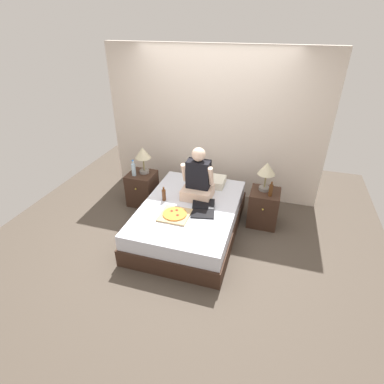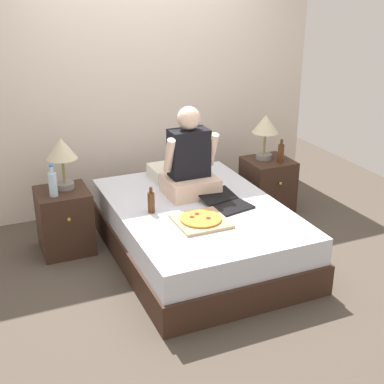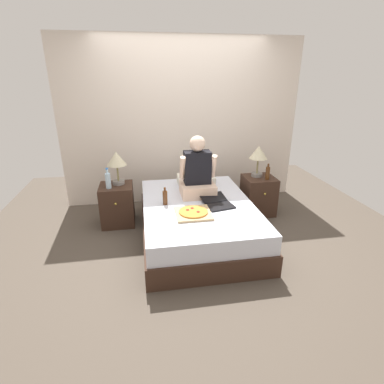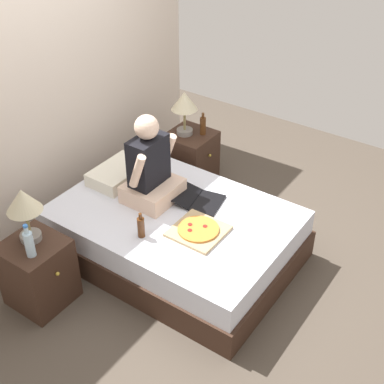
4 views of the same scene
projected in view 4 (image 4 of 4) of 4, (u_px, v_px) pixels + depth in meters
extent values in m
plane|color=#4C4238|center=(176.00, 254.00, 4.70)|extent=(5.69, 5.69, 0.00)
cube|color=beige|center=(48.00, 86.00, 4.61)|extent=(3.69, 0.12, 2.50)
cube|color=#382319|center=(176.00, 243.00, 4.63)|extent=(1.38, 1.97, 0.25)
cube|color=silver|center=(175.00, 222.00, 4.49)|extent=(1.34, 1.91, 0.22)
cube|color=#382319|center=(38.00, 272.00, 4.11)|extent=(0.44, 0.44, 0.56)
sphere|color=gold|center=(58.00, 274.00, 3.94)|extent=(0.03, 0.03, 0.03)
cylinder|color=gray|center=(31.00, 236.00, 3.99)|extent=(0.16, 0.16, 0.05)
cylinder|color=olive|center=(28.00, 222.00, 3.91)|extent=(0.02, 0.02, 0.22)
cone|color=beige|center=(23.00, 200.00, 3.79)|extent=(0.26, 0.26, 0.18)
cylinder|color=silver|center=(29.00, 244.00, 3.80)|extent=(0.07, 0.07, 0.20)
cylinder|color=silver|center=(26.00, 230.00, 3.72)|extent=(0.03, 0.03, 0.06)
cylinder|color=blue|center=(25.00, 226.00, 3.70)|extent=(0.04, 0.04, 0.02)
cube|color=#382319|center=(191.00, 158.00, 5.49)|extent=(0.44, 0.44, 0.56)
sphere|color=gold|center=(210.00, 155.00, 5.31)|extent=(0.03, 0.03, 0.03)
cylinder|color=gray|center=(185.00, 132.00, 5.31)|extent=(0.16, 0.16, 0.05)
cylinder|color=olive|center=(185.00, 119.00, 5.24)|extent=(0.02, 0.02, 0.22)
cone|color=beige|center=(184.00, 101.00, 5.12)|extent=(0.26, 0.26, 0.18)
cylinder|color=#512D14|center=(203.00, 126.00, 5.27)|extent=(0.06, 0.06, 0.18)
cylinder|color=#512D14|center=(203.00, 115.00, 5.21)|extent=(0.03, 0.03, 0.05)
cube|color=silver|center=(118.00, 173.00, 4.80)|extent=(0.52, 0.34, 0.12)
cube|color=beige|center=(153.00, 191.00, 4.54)|extent=(0.44, 0.40, 0.16)
cube|color=black|center=(148.00, 161.00, 4.39)|extent=(0.34, 0.20, 0.42)
sphere|color=beige|center=(147.00, 127.00, 4.21)|extent=(0.20, 0.20, 0.20)
cylinder|color=beige|center=(137.00, 171.00, 4.22)|extent=(0.07, 0.18, 0.32)
cylinder|color=beige|center=(168.00, 150.00, 4.49)|extent=(0.07, 0.18, 0.32)
cube|color=black|center=(208.00, 203.00, 4.51)|extent=(0.36, 0.28, 0.02)
cube|color=black|center=(185.00, 194.00, 4.56)|extent=(0.35, 0.25, 0.06)
cube|color=tan|center=(198.00, 231.00, 4.20)|extent=(0.40, 0.40, 0.03)
cylinder|color=#CC7F33|center=(198.00, 229.00, 4.19)|extent=(0.33, 0.33, 0.02)
cylinder|color=maroon|center=(190.00, 230.00, 4.16)|extent=(0.04, 0.04, 0.00)
cylinder|color=maroon|center=(205.00, 226.00, 4.21)|extent=(0.04, 0.04, 0.00)
cylinder|color=maroon|center=(190.00, 224.00, 4.22)|extent=(0.04, 0.04, 0.00)
cylinder|color=#4C2811|center=(141.00, 227.00, 4.12)|extent=(0.06, 0.06, 0.17)
cylinder|color=#4C2811|center=(140.00, 216.00, 4.06)|extent=(0.03, 0.03, 0.05)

